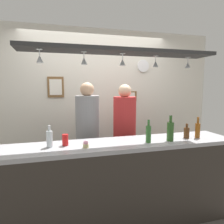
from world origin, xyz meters
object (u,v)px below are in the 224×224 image
at_px(person_middle_red_shirt, 125,128).
at_px(bottle_beer_amber_tall, 198,130).
at_px(cupcake, 86,144).
at_px(wall_clock, 143,66).
at_px(bottle_champagne_green, 170,131).
at_px(bottle_soda_clear, 49,138).
at_px(person_left_grey_shirt, 88,129).
at_px(bottle_beer_green_import, 148,133).
at_px(picture_frame_lower_pair, 129,96).
at_px(picture_frame_caricature, 56,87).
at_px(drink_can, 65,140).
at_px(bottle_beer_brown_stubby, 187,132).

height_order(person_middle_red_shirt, bottle_beer_amber_tall, person_middle_red_shirt).
xyz_separation_m(cupcake, wall_clock, (1.30, 1.50, 0.97)).
relative_size(bottle_beer_amber_tall, bottle_champagne_green, 0.87).
relative_size(bottle_beer_amber_tall, bottle_soda_clear, 1.13).
bearing_deg(person_left_grey_shirt, bottle_beer_green_import, -55.90).
relative_size(person_left_grey_shirt, bottle_beer_green_import, 6.43).
height_order(bottle_beer_green_import, bottle_soda_clear, bottle_beer_green_import).
height_order(person_left_grey_shirt, picture_frame_lower_pair, person_left_grey_shirt).
xyz_separation_m(bottle_beer_amber_tall, bottle_soda_clear, (-1.75, 0.08, -0.01)).
distance_m(person_left_grey_shirt, wall_clock, 1.64).
height_order(person_middle_red_shirt, picture_frame_lower_pair, person_middle_red_shirt).
relative_size(cupcake, picture_frame_lower_pair, 0.26).
bearing_deg(person_middle_red_shirt, wall_clock, 48.66).
height_order(bottle_beer_green_import, picture_frame_caricature, picture_frame_caricature).
xyz_separation_m(drink_can, picture_frame_lower_pair, (1.23, 1.36, 0.39)).
distance_m(drink_can, cupcake, 0.25).
relative_size(drink_can, picture_frame_caricature, 0.36).
bearing_deg(bottle_soda_clear, picture_frame_caricature, 85.79).
distance_m(bottle_beer_amber_tall, bottle_beer_green_import, 0.68).
bearing_deg(picture_frame_lower_pair, picture_frame_caricature, 180.00).
height_order(cupcake, wall_clock, wall_clock).
xyz_separation_m(picture_frame_caricature, wall_clock, (1.56, -0.01, 0.38)).
height_order(picture_frame_lower_pair, picture_frame_caricature, picture_frame_caricature).
bearing_deg(person_middle_red_shirt, picture_frame_lower_pair, 65.05).
xyz_separation_m(person_left_grey_shirt, bottle_champagne_green, (0.84, -0.83, 0.09)).
bearing_deg(picture_frame_lower_pair, wall_clock, -1.32).
bearing_deg(bottle_soda_clear, cupcake, -19.25).
bearing_deg(bottle_soda_clear, bottle_beer_green_import, -6.11).
bearing_deg(wall_clock, bottle_champagne_green, -101.65).
bearing_deg(bottle_beer_amber_tall, picture_frame_caricature, 138.52).
distance_m(bottle_champagne_green, bottle_beer_brown_stubby, 0.28).
bearing_deg(person_middle_red_shirt, bottle_beer_amber_tall, -49.61).
relative_size(bottle_beer_green_import, bottle_champagne_green, 0.87).
distance_m(person_left_grey_shirt, bottle_beer_green_import, 1.00).
bearing_deg(bottle_beer_green_import, picture_frame_caricature, 123.12).
relative_size(bottle_beer_amber_tall, cupcake, 3.33).
height_order(bottle_beer_green_import, cupcake, bottle_beer_green_import).
bearing_deg(wall_clock, drink_can, -137.85).
bearing_deg(wall_clock, bottle_beer_green_import, -111.42).
relative_size(cupcake, picture_frame_caricature, 0.23).
relative_size(bottle_beer_brown_stubby, picture_frame_caricature, 0.53).
distance_m(person_left_grey_shirt, picture_frame_lower_pair, 1.18).
distance_m(bottle_soda_clear, picture_frame_lower_pair, 1.99).
distance_m(bottle_beer_amber_tall, wall_clock, 1.71).
bearing_deg(cupcake, bottle_beer_amber_tall, 1.80).
relative_size(bottle_beer_green_import, bottle_beer_brown_stubby, 1.44).
xyz_separation_m(bottle_beer_amber_tall, bottle_beer_brown_stubby, (-0.14, 0.03, -0.03)).
bearing_deg(bottle_champagne_green, picture_frame_caricature, 129.89).
distance_m(person_middle_red_shirt, bottle_soda_clear, 1.29).
distance_m(person_middle_red_shirt, bottle_beer_amber_tall, 1.05).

